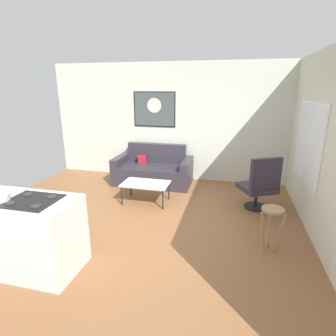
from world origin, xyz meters
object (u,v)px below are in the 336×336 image
bar_stool (272,219)px  wall_painting (154,109)px  couch (153,171)px  armchair (260,185)px  coffee_table (146,185)px

bar_stool → wall_painting: size_ratio=0.62×
couch → bar_stool: 3.34m
wall_painting → couch: bearing=-78.2°
armchair → wall_painting: bearing=149.0°
coffee_table → wall_painting: (-0.29, 1.64, 1.34)m
armchair → bar_stool: bearing=-87.7°
armchair → wall_painting: wall_painting is taller
couch → armchair: (2.35, -0.97, 0.20)m
bar_stool → wall_painting: (-2.51, 2.82, 1.22)m
armchair → wall_painting: 3.11m
coffee_table → bar_stool: (2.22, -1.18, 0.12)m
coffee_table → couch: bearing=99.1°
couch → bar_stool: (2.40, -2.31, 0.19)m
bar_stool → wall_painting: bearing=131.7°
couch → armchair: size_ratio=1.74×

